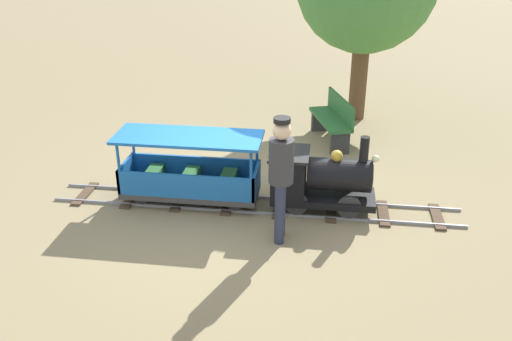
{
  "coord_description": "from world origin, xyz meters",
  "views": [
    {
      "loc": [
        6.71,
        1.25,
        3.75
      ],
      "look_at": [
        0.0,
        0.34,
        0.55
      ],
      "focal_mm": 38.59,
      "sensor_mm": 36.0,
      "label": 1
    }
  ],
  "objects": [
    {
      "name": "park_bench",
      "position": [
        -2.55,
        1.36,
        0.42
      ],
      "size": [
        1.36,
        0.8,
        0.82
      ],
      "color": "#2D6B33",
      "rests_on": "ground_plane"
    },
    {
      "name": "passenger_car",
      "position": [
        0.0,
        -0.59,
        0.42
      ],
      "size": [
        0.75,
        2.0,
        0.97
      ],
      "color": "#3F3F3F",
      "rests_on": "ground_plane"
    },
    {
      "name": "conductor_person",
      "position": [
        0.81,
        0.75,
        0.96
      ],
      "size": [
        0.3,
        0.3,
        1.62
      ],
      "color": "#282D47",
      "rests_on": "ground_plane"
    },
    {
      "name": "locomotive",
      "position": [
        0.0,
        1.18,
        0.49
      ],
      "size": [
        0.65,
        1.45,
        1.08
      ],
      "color": "black",
      "rests_on": "ground_plane"
    },
    {
      "name": "ground_plane",
      "position": [
        0.0,
        0.0,
        0.0
      ],
      "size": [
        60.0,
        60.0,
        0.0
      ],
      "primitive_type": "plane",
      "color": "#8C7A56"
    },
    {
      "name": "track",
      "position": [
        0.0,
        0.31,
        0.02
      ],
      "size": [
        0.69,
        5.7,
        0.04
      ],
      "color": "gray",
      "rests_on": "ground_plane"
    }
  ]
}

